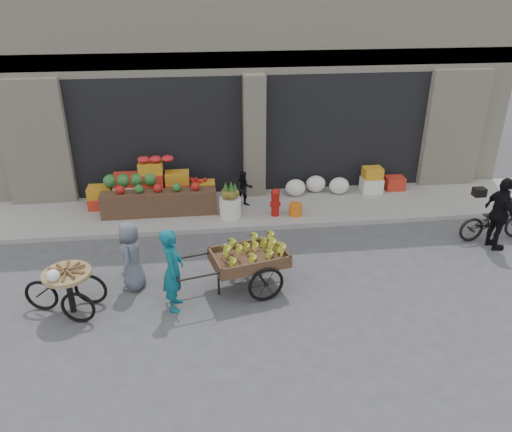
{
  "coord_description": "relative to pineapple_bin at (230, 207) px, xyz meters",
  "views": [
    {
      "loc": [
        -1.43,
        -7.41,
        5.5
      ],
      "look_at": [
        -0.36,
        1.56,
        1.1
      ],
      "focal_mm": 35.0,
      "sensor_mm": 36.0,
      "label": 1
    }
  ],
  "objects": [
    {
      "name": "vendor_woman",
      "position": [
        -1.25,
        -3.4,
        0.42
      ],
      "size": [
        0.42,
        0.61,
        1.59
      ],
      "primitive_type": "imported",
      "rotation": [
        0.0,
        0.0,
        1.49
      ],
      "color": "#0E5D6E",
      "rests_on": "ground"
    },
    {
      "name": "seated_person",
      "position": [
        0.4,
        0.6,
        0.21
      ],
      "size": [
        0.51,
        0.43,
        0.93
      ],
      "primitive_type": "imported",
      "rotation": [
        0.0,
        0.0,
        0.17
      ],
      "color": "black",
      "rests_on": "sidewalk"
    },
    {
      "name": "building",
      "position": [
        0.75,
        4.43,
        3.0
      ],
      "size": [
        14.0,
        6.45,
        7.0
      ],
      "color": "beige",
      "rests_on": "ground"
    },
    {
      "name": "bicycle",
      "position": [
        5.9,
        -1.62,
        0.08
      ],
      "size": [
        1.75,
        0.71,
        0.9
      ],
      "primitive_type": "imported",
      "rotation": [
        0.0,
        0.0,
        1.64
      ],
      "color": "black",
      "rests_on": "ground"
    },
    {
      "name": "sidewalk",
      "position": [
        0.75,
        0.5,
        -0.31
      ],
      "size": [
        18.0,
        2.2,
        0.12
      ],
      "primitive_type": "cube",
      "color": "gray",
      "rests_on": "ground"
    },
    {
      "name": "banana_cart",
      "position": [
        0.1,
        -2.97,
        0.35
      ],
      "size": [
        2.51,
        1.46,
        0.99
      ],
      "rotation": [
        0.0,
        0.0,
        0.24
      ],
      "color": "brown",
      "rests_on": "ground"
    },
    {
      "name": "fruit_display",
      "position": [
        -1.73,
        0.78,
        0.3
      ],
      "size": [
        3.1,
        1.12,
        1.24
      ],
      "color": "red",
      "rests_on": "sidewalk"
    },
    {
      "name": "fire_hydrant",
      "position": [
        1.1,
        -0.05,
        0.13
      ],
      "size": [
        0.22,
        0.22,
        0.71
      ],
      "color": "#A5140F",
      "rests_on": "sidewalk"
    },
    {
      "name": "orange_bucket",
      "position": [
        1.6,
        -0.1,
        -0.1
      ],
      "size": [
        0.32,
        0.32,
        0.3
      ],
      "primitive_type": "cylinder",
      "color": "orange",
      "rests_on": "sidewalk"
    },
    {
      "name": "vendor_grey",
      "position": [
        -2.06,
        -2.64,
        0.33
      ],
      "size": [
        0.56,
        0.75,
        1.4
      ],
      "primitive_type": "imported",
      "rotation": [
        0.0,
        0.0,
        -1.75
      ],
      "color": "slate",
      "rests_on": "ground"
    },
    {
      "name": "right_bay_goods",
      "position": [
        3.36,
        1.1,
        0.04
      ],
      "size": [
        3.35,
        0.6,
        0.7
      ],
      "color": "silver",
      "rests_on": "sidewalk"
    },
    {
      "name": "pineapple_bin",
      "position": [
        0.0,
        0.0,
        0.0
      ],
      "size": [
        0.52,
        0.52,
        0.5
      ],
      "primitive_type": "cylinder",
      "color": "silver",
      "rests_on": "sidewalk"
    },
    {
      "name": "tricycle_cart",
      "position": [
        -3.09,
        -3.33,
        0.2
      ],
      "size": [
        1.46,
        1.0,
        0.95
      ],
      "rotation": [
        0.0,
        0.0,
        -0.21
      ],
      "color": "#9E7F51",
      "rests_on": "ground"
    },
    {
      "name": "ground",
      "position": [
        0.75,
        -3.6,
        -0.37
      ],
      "size": [
        80.0,
        80.0,
        0.0
      ],
      "primitive_type": "plane",
      "color": "#424244",
      "rests_on": "ground"
    },
    {
      "name": "cyclist",
      "position": [
        5.7,
        -2.02,
        0.46
      ],
      "size": [
        0.47,
        0.99,
        1.65
      ],
      "primitive_type": "imported",
      "rotation": [
        0.0,
        0.0,
        1.64
      ],
      "color": "black",
      "rests_on": "ground"
    }
  ]
}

